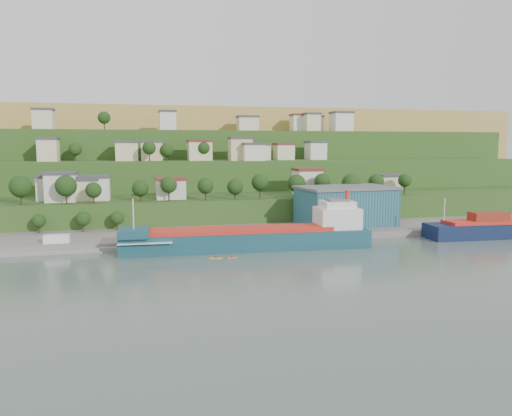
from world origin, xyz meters
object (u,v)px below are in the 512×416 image
object	(u,v)px
warehouse	(346,205)
caravan	(57,240)
cargo_ship_near	(255,239)
kayak_orange	(232,257)

from	to	relation	value
warehouse	caravan	distance (m)	89.64
cargo_ship_near	caravan	size ratio (longest dim) A/B	10.37
warehouse	caravan	xyz separation A→B (m)	(-88.74, -11.31, -5.70)
caravan	warehouse	bearing A→B (deg)	8.36
caravan	kayak_orange	distance (m)	48.85
caravan	kayak_orange	xyz separation A→B (m)	(44.34, -20.33, -2.51)
cargo_ship_near	kayak_orange	distance (m)	13.28
warehouse	kayak_orange	size ratio (longest dim) A/B	10.51
cargo_ship_near	warehouse	xyz separation A→B (m)	(36.01, 21.67, 5.65)
warehouse	cargo_ship_near	bearing A→B (deg)	-155.20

